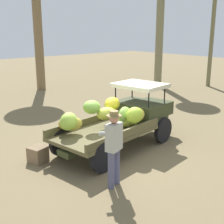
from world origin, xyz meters
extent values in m
plane|color=brown|center=(0.00, 0.00, 0.00)|extent=(60.00, 60.00, 0.00)
cube|color=#30381D|center=(0.13, 0.20, 0.46)|extent=(4.02, 1.01, 0.16)
cylinder|color=black|center=(1.45, 1.20, 0.41)|extent=(0.82, 0.25, 0.81)
cylinder|color=black|center=(1.68, -0.38, 0.41)|extent=(0.82, 0.25, 0.81)
cylinder|color=black|center=(-1.32, 0.80, 0.41)|extent=(0.82, 0.25, 0.81)
cylinder|color=black|center=(-1.09, -0.78, 0.41)|extent=(0.82, 0.25, 0.81)
cube|color=brown|center=(-0.31, 0.14, 0.64)|extent=(3.21, 2.13, 0.10)
cube|color=brown|center=(-0.43, 0.93, 0.80)|extent=(2.98, 0.51, 0.22)
cube|color=brown|center=(-0.20, -0.65, 0.80)|extent=(2.98, 0.51, 0.22)
cube|color=#30381D|center=(1.37, 0.38, 0.96)|extent=(1.31, 1.66, 0.55)
cube|color=#30381D|center=(2.26, 0.51, 0.91)|extent=(0.84, 1.15, 0.44)
cylinder|color=black|center=(1.71, 1.08, 1.51)|extent=(0.04, 0.04, 0.55)
cylinder|color=black|center=(1.90, -0.20, 1.51)|extent=(0.04, 0.04, 0.55)
cylinder|color=black|center=(0.84, 0.96, 1.51)|extent=(0.04, 0.04, 0.55)
cylinder|color=black|center=(1.02, -0.32, 1.51)|extent=(0.04, 0.04, 0.55)
cube|color=beige|center=(1.37, 0.38, 1.79)|extent=(1.42, 1.68, 0.12)
ellipsoid|color=gold|center=(0.52, -0.31, 1.12)|extent=(0.76, 0.73, 0.51)
ellipsoid|color=gold|center=(0.32, 0.51, 1.32)|extent=(0.76, 0.74, 0.54)
ellipsoid|color=gold|center=(-1.17, 0.56, 0.99)|extent=(0.79, 0.70, 0.48)
ellipsoid|color=#BDC842|center=(-0.08, 0.31, 1.14)|extent=(0.64, 0.54, 0.49)
ellipsoid|color=#A7D347|center=(-1.30, 0.44, 1.10)|extent=(0.69, 0.63, 0.49)
ellipsoid|color=#80AB44|center=(0.37, -0.01, 1.07)|extent=(0.68, 0.60, 0.54)
ellipsoid|color=#AAD136|center=(0.34, -0.42, 1.16)|extent=(0.52, 0.59, 0.59)
ellipsoid|color=#80B540|center=(-0.51, 0.44, 1.37)|extent=(0.53, 0.51, 0.42)
ellipsoid|color=#AABB46|center=(0.37, -0.07, 0.91)|extent=(0.73, 0.71, 0.49)
ellipsoid|color=#91B837|center=(0.30, 0.00, 0.96)|extent=(0.75, 0.64, 0.46)
cylinder|color=#515474|center=(-1.46, -1.52, 0.44)|extent=(0.15, 0.15, 0.88)
cylinder|color=#515474|center=(-1.22, -1.44, 0.44)|extent=(0.15, 0.15, 0.88)
cube|color=#AEB3AA|center=(-1.34, -1.48, 1.20)|extent=(0.46, 0.36, 0.63)
cylinder|color=#AEB3AA|center=(-1.47, -1.42, 1.29)|extent=(0.39, 0.30, 0.10)
cylinder|color=#AEB3AA|center=(-1.28, -1.35, 1.29)|extent=(0.22, 0.41, 0.10)
sphere|color=tan|center=(-1.34, -1.48, 1.62)|extent=(0.22, 0.22, 0.22)
cylinder|color=olive|center=(-1.34, -1.48, 1.69)|extent=(0.34, 0.34, 0.02)
cylinder|color=olive|center=(-1.34, -1.48, 1.75)|extent=(0.20, 0.20, 0.10)
cube|color=#7E6549|center=(-2.04, 0.87, 0.21)|extent=(0.55, 0.54, 0.43)
cylinder|color=#7E7856|center=(9.32, 6.55, 3.23)|extent=(0.47, 0.47, 6.45)
cylinder|color=#6F6A47|center=(11.53, 4.29, 3.93)|extent=(0.25, 0.25, 7.85)
cylinder|color=olive|center=(3.01, 10.15, 3.05)|extent=(0.51, 0.51, 6.10)
camera|label=1|loc=(-5.57, -6.35, 3.53)|focal=49.38mm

